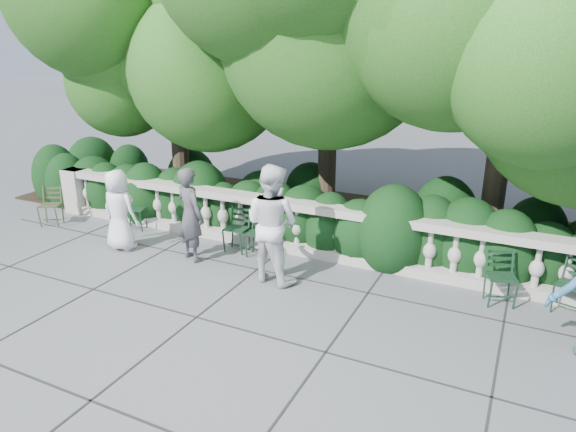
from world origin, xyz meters
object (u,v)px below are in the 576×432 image
at_px(chair_b, 134,232).
at_px(chair_e, 500,308).
at_px(person_casual_man, 272,224).
at_px(chair_c, 256,259).
at_px(chair_a, 233,254).
at_px(chair_f, 563,317).
at_px(person_businessman, 119,210).
at_px(chair_weathered, 50,227).
at_px(person_woman_grey, 190,215).

xyz_separation_m(chair_b, chair_e, (7.13, -0.11, 0.00)).
bearing_deg(person_casual_man, chair_c, -32.82).
height_order(chair_b, person_casual_man, person_casual_man).
relative_size(chair_b, chair_e, 1.00).
xyz_separation_m(chair_a, chair_f, (5.51, 0.11, 0.00)).
relative_size(chair_c, chair_e, 1.00).
bearing_deg(person_businessman, chair_e, -171.93).
xyz_separation_m(chair_weathered, person_casual_man, (5.41, -0.14, 0.98)).
bearing_deg(person_woman_grey, chair_b, 3.96).
bearing_deg(chair_f, person_businessman, -155.11).
bearing_deg(chair_b, person_casual_man, -32.56).
xyz_separation_m(chair_a, chair_weathered, (-4.26, -0.49, 0.00)).
xyz_separation_m(chair_a, chair_c, (0.49, -0.02, 0.00)).
relative_size(chair_e, chair_f, 1.00).
distance_m(chair_f, chair_weathered, 9.79).
height_order(chair_a, chair_f, same).
bearing_deg(person_businessman, person_casual_man, -176.27).
relative_size(chair_e, person_casual_man, 0.43).
bearing_deg(chair_c, person_woman_grey, -159.33).
xyz_separation_m(chair_c, chair_weathered, (-4.76, -0.46, 0.00)).
distance_m(chair_a, chair_weathered, 4.29).
xyz_separation_m(chair_e, chair_f, (0.84, 0.14, 0.00)).
distance_m(chair_e, person_casual_man, 3.70).
bearing_deg(chair_c, person_casual_man, -48.16).
height_order(chair_a, person_businessman, person_businessman).
xyz_separation_m(chair_c, chair_f, (5.01, 0.14, 0.00)).
xyz_separation_m(chair_c, person_casual_man, (0.65, -0.60, 0.98)).
bearing_deg(chair_c, chair_a, 171.50).
bearing_deg(chair_a, person_casual_man, -31.54).
height_order(chair_f, chair_weathered, same).
bearing_deg(person_woman_grey, chair_f, -152.43).
distance_m(person_businessman, person_casual_man, 3.19).
distance_m(chair_e, person_woman_grey, 5.29).
bearing_deg(person_woman_grey, chair_c, -132.21).
xyz_separation_m(chair_c, person_woman_grey, (-1.02, -0.51, 0.85)).
xyz_separation_m(chair_f, chair_weathered, (-9.77, -0.60, 0.00)).
xyz_separation_m(chair_e, person_casual_man, (-3.52, -0.59, 0.98)).
bearing_deg(person_woman_grey, person_casual_man, -161.74).
relative_size(chair_e, chair_weathered, 1.00).
bearing_deg(chair_f, person_woman_grey, -155.20).
xyz_separation_m(chair_a, person_businessman, (-2.03, -0.70, 0.77)).
xyz_separation_m(chair_a, chair_b, (-2.47, 0.08, 0.00)).
height_order(chair_weathered, person_casual_man, person_casual_man).
distance_m(chair_b, person_woman_grey, 2.21).
distance_m(chair_b, chair_c, 2.97).
relative_size(chair_b, person_casual_man, 0.43).
bearing_deg(chair_c, chair_b, 172.31).
xyz_separation_m(chair_c, person_businessman, (-2.52, -0.68, 0.77)).
xyz_separation_m(person_businessman, person_casual_man, (3.18, 0.08, 0.21)).
distance_m(chair_c, person_businessman, 2.72).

